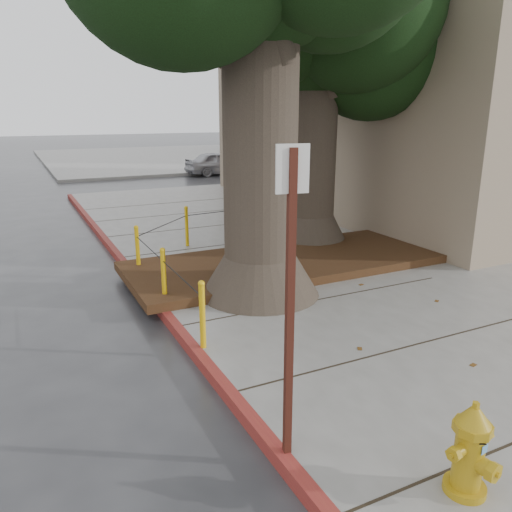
{
  "coord_description": "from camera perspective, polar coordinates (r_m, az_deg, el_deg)",
  "views": [
    {
      "loc": [
        -3.95,
        -4.56,
        3.19
      ],
      "look_at": [
        -0.78,
        1.88,
        1.1
      ],
      "focal_mm": 35.0,
      "sensor_mm": 36.0,
      "label": 1
    }
  ],
  "objects": [
    {
      "name": "tree_far",
      "position": [
        12.01,
        8.15,
        24.85
      ],
      "size": [
        4.5,
        3.8,
        7.17
      ],
      "color": "#4C3F33",
      "rests_on": "sidewalk_main"
    },
    {
      "name": "signpost",
      "position": [
        4.21,
        3.91,
        -4.05
      ],
      "size": [
        0.28,
        0.08,
        2.8
      ],
      "rotation": [
        0.0,
        0.0,
        -0.18
      ],
      "color": "#471911",
      "rests_on": "sidewalk_main"
    },
    {
      "name": "fire_hydrant",
      "position": [
        4.66,
        23.29,
        -19.63
      ],
      "size": [
        0.45,
        0.41,
        0.84
      ],
      "rotation": [
        0.0,
        0.0,
        0.16
      ],
      "color": "#BE9313",
      "rests_on": "sidewalk_main"
    },
    {
      "name": "sidewalk_far",
      "position": [
        36.09,
        -10.3,
        11.04
      ],
      "size": [
        16.0,
        20.0,
        0.15
      ],
      "primitive_type": "cube",
      "color": "slate",
      "rests_on": "ground"
    },
    {
      "name": "building_corner",
      "position": [
        19.19,
        22.06,
        20.55
      ],
      "size": [
        12.0,
        13.0,
        10.0
      ],
      "primitive_type": "cube",
      "color": "gray",
      "rests_on": "ground"
    },
    {
      "name": "car_silver",
      "position": [
        26.3,
        -4.18,
        10.55
      ],
      "size": [
        3.58,
        1.52,
        1.21
      ],
      "primitive_type": "imported",
      "rotation": [
        0.0,
        0.0,
        1.6
      ],
      "color": "#ACACB1",
      "rests_on": "ground"
    },
    {
      "name": "building_side_white",
      "position": [
        36.51,
        7.29,
        18.17
      ],
      "size": [
        10.0,
        10.0,
        9.0
      ],
      "primitive_type": "cube",
      "color": "silver",
      "rests_on": "ground"
    },
    {
      "name": "curb_red",
      "position": [
        7.96,
        -9.99,
        -7.08
      ],
      "size": [
        0.14,
        26.0,
        0.16
      ],
      "primitive_type": "cube",
      "color": "maroon",
      "rests_on": "ground"
    },
    {
      "name": "ground",
      "position": [
        6.82,
        13.26,
        -12.13
      ],
      "size": [
        140.0,
        140.0,
        0.0
      ],
      "primitive_type": "plane",
      "color": "#28282B",
      "rests_on": "ground"
    },
    {
      "name": "bollard_ring",
      "position": [
        9.78,
        -6.93,
        1.14
      ],
      "size": [
        3.79,
        5.39,
        0.95
      ],
      "color": "#E7B00C",
      "rests_on": "sidewalk_main"
    },
    {
      "name": "planter_bed",
      "position": [
        10.19,
        3.46,
        -0.69
      ],
      "size": [
        6.4,
        2.6,
        0.16
      ],
      "primitive_type": "cube",
      "color": "black",
      "rests_on": "sidewalk_main"
    },
    {
      "name": "building_side_grey",
      "position": [
        44.92,
        9.71,
        19.61
      ],
      "size": [
        12.0,
        14.0,
        12.0
      ],
      "primitive_type": "cube",
      "color": "slate",
      "rests_on": "ground"
    },
    {
      "name": "car_red",
      "position": [
        27.04,
        8.84,
        10.53
      ],
      "size": [
        3.7,
        1.68,
        1.18
      ],
      "primitive_type": "imported",
      "rotation": [
        0.0,
        0.0,
        1.44
      ],
      "color": "maroon",
      "rests_on": "ground"
    }
  ]
}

